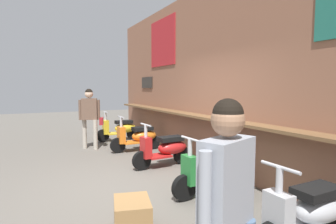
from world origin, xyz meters
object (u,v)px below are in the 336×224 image
object	(u,v)px
scooter_orange	(138,137)
scooter_red	(166,149)
merchandise_crate	(132,215)
scooter_yellow	(120,129)
scooter_green	(215,170)
shopper_browsing	(226,194)
scooter_silver	(309,212)
shopper_with_handbag	(90,112)

from	to	relation	value
scooter_orange	scooter_red	bearing A→B (deg)	90.54
merchandise_crate	scooter_yellow	bearing A→B (deg)	164.02
scooter_green	shopper_browsing	bearing A→B (deg)	53.10
scooter_silver	merchandise_crate	world-z (taller)	scooter_silver
scooter_red	scooter_green	size ratio (longest dim) A/B	1.00
scooter_yellow	shopper_with_handbag	bearing A→B (deg)	37.07
shopper_with_handbag	merchandise_crate	distance (m)	4.82
scooter_yellow	scooter_silver	xyz separation A→B (m)	(6.74, 0.00, 0.00)
scooter_yellow	shopper_with_handbag	xyz separation A→B (m)	(0.81, -1.12, 0.64)
scooter_red	scooter_green	world-z (taller)	same
scooter_orange	scooter_red	world-z (taller)	same
scooter_orange	shopper_browsing	xyz separation A→B (m)	(5.56, -1.51, 0.64)
scooter_orange	scooter_green	distance (m)	3.43
scooter_yellow	shopper_browsing	size ratio (longest dim) A/B	0.84
scooter_yellow	scooter_silver	size ratio (longest dim) A/B	1.00
scooter_orange	merchandise_crate	bearing A→B (deg)	68.45
scooter_yellow	shopper_browsing	xyz separation A→B (m)	(7.19, -1.51, 0.64)
shopper_browsing	scooter_orange	bearing A→B (deg)	144.80
scooter_silver	shopper_with_handbag	distance (m)	6.07
merchandise_crate	scooter_red	bearing A→B (deg)	144.74
shopper_with_handbag	scooter_silver	bearing A→B (deg)	-152.31
scooter_yellow	scooter_green	distance (m)	5.05
scooter_yellow	shopper_browsing	distance (m)	7.37
shopper_with_handbag	shopper_browsing	distance (m)	6.39
scooter_red	shopper_browsing	distance (m)	4.23
shopper_browsing	merchandise_crate	size ratio (longest dim) A/B	3.10
scooter_silver	shopper_browsing	world-z (taller)	shopper_browsing
shopper_with_handbag	merchandise_crate	size ratio (longest dim) A/B	3.16
scooter_silver	scooter_green	bearing A→B (deg)	-90.14
scooter_yellow	shopper_browsing	world-z (taller)	shopper_browsing
shopper_with_handbag	scooter_yellow	bearing A→B (deg)	-37.15
scooter_yellow	shopper_with_handbag	distance (m)	1.52
scooter_yellow	scooter_orange	size ratio (longest dim) A/B	1.00
shopper_with_handbag	shopper_browsing	bearing A→B (deg)	-166.49
scooter_green	scooter_yellow	bearing A→B (deg)	-91.62
scooter_silver	shopper_with_handbag	xyz separation A→B (m)	(-5.93, -1.12, 0.64)
scooter_orange	scooter_green	xyz separation A→B (m)	(3.43, -0.00, 0.00)
scooter_green	shopper_with_handbag	bearing A→B (deg)	-76.86
scooter_yellow	scooter_red	bearing A→B (deg)	91.23
scooter_red	scooter_green	distance (m)	1.77
scooter_green	shopper_with_handbag	xyz separation A→B (m)	(-4.25, -1.12, 0.64)
scooter_red	shopper_with_handbag	world-z (taller)	shopper_with_handbag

